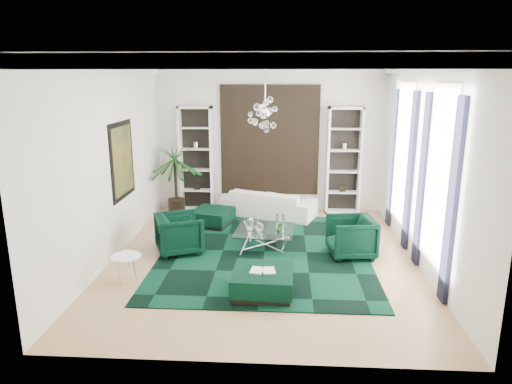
# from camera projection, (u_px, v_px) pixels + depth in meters

# --- Properties ---
(floor) EXTENTS (6.00, 7.00, 0.02)m
(floor) POSITION_uv_depth(u_px,v_px,m) (264.00, 258.00, 9.18)
(floor) COLOR tan
(floor) RESTS_ON ground
(ceiling) EXTENTS (6.00, 7.00, 0.02)m
(ceiling) POSITION_uv_depth(u_px,v_px,m) (265.00, 61.00, 8.25)
(ceiling) COLOR white
(ceiling) RESTS_ON ground
(wall_back) EXTENTS (6.00, 0.02, 3.80)m
(wall_back) POSITION_uv_depth(u_px,v_px,m) (270.00, 140.00, 12.11)
(wall_back) COLOR silver
(wall_back) RESTS_ON ground
(wall_front) EXTENTS (6.00, 0.02, 3.80)m
(wall_front) POSITION_uv_depth(u_px,v_px,m) (252.00, 221.00, 5.32)
(wall_front) COLOR silver
(wall_front) RESTS_ON ground
(wall_left) EXTENTS (0.02, 7.00, 3.80)m
(wall_left) POSITION_uv_depth(u_px,v_px,m) (110.00, 163.00, 8.89)
(wall_left) COLOR silver
(wall_left) RESTS_ON ground
(wall_right) EXTENTS (0.02, 7.00, 3.80)m
(wall_right) POSITION_uv_depth(u_px,v_px,m) (424.00, 167.00, 8.54)
(wall_right) COLOR silver
(wall_right) RESTS_ON ground
(crown_molding) EXTENTS (6.00, 7.00, 0.18)m
(crown_molding) POSITION_uv_depth(u_px,v_px,m) (265.00, 67.00, 8.27)
(crown_molding) COLOR white
(crown_molding) RESTS_ON ceiling
(ceiling_medallion) EXTENTS (0.90, 0.90, 0.05)m
(ceiling_medallion) POSITION_uv_depth(u_px,v_px,m) (265.00, 64.00, 8.55)
(ceiling_medallion) COLOR white
(ceiling_medallion) RESTS_ON ceiling
(tapestry) EXTENTS (2.50, 0.06, 2.80)m
(tapestry) POSITION_uv_depth(u_px,v_px,m) (270.00, 141.00, 12.06)
(tapestry) COLOR black
(tapestry) RESTS_ON wall_back
(shelving_left) EXTENTS (0.90, 0.38, 2.80)m
(shelving_left) POSITION_uv_depth(u_px,v_px,m) (196.00, 159.00, 12.15)
(shelving_left) COLOR white
(shelving_left) RESTS_ON floor
(shelving_right) EXTENTS (0.90, 0.38, 2.80)m
(shelving_right) POSITION_uv_depth(u_px,v_px,m) (344.00, 161.00, 11.93)
(shelving_right) COLOR white
(shelving_right) RESTS_ON floor
(painting) EXTENTS (0.04, 1.30, 1.60)m
(painting) POSITION_uv_depth(u_px,v_px,m) (123.00, 160.00, 9.48)
(painting) COLOR black
(painting) RESTS_ON wall_left
(window_near) EXTENTS (0.03, 1.10, 2.90)m
(window_near) POSITION_uv_depth(u_px,v_px,m) (439.00, 177.00, 7.67)
(window_near) COLOR white
(window_near) RESTS_ON wall_right
(curtain_near_a) EXTENTS (0.07, 0.30, 3.25)m
(curtain_near_a) POSITION_uv_depth(u_px,v_px,m) (452.00, 203.00, 6.98)
(curtain_near_a) COLOR black
(curtain_near_a) RESTS_ON floor
(curtain_near_b) EXTENTS (0.07, 0.30, 3.25)m
(curtain_near_b) POSITION_uv_depth(u_px,v_px,m) (422.00, 181.00, 8.49)
(curtain_near_b) COLOR black
(curtain_near_b) RESTS_ON floor
(window_far) EXTENTS (0.03, 1.10, 2.90)m
(window_far) POSITION_uv_depth(u_px,v_px,m) (403.00, 154.00, 9.99)
(window_far) COLOR white
(window_far) RESTS_ON wall_right
(curtain_far_a) EXTENTS (0.07, 0.30, 3.25)m
(curtain_far_a) POSITION_uv_depth(u_px,v_px,m) (410.00, 172.00, 9.30)
(curtain_far_a) COLOR black
(curtain_far_a) RESTS_ON floor
(curtain_far_b) EXTENTS (0.07, 0.30, 3.25)m
(curtain_far_b) POSITION_uv_depth(u_px,v_px,m) (392.00, 159.00, 10.81)
(curtain_far_b) COLOR black
(curtain_far_b) RESTS_ON floor
(rug) EXTENTS (4.20, 5.00, 0.02)m
(rug) POSITION_uv_depth(u_px,v_px,m) (264.00, 252.00, 9.47)
(rug) COLOR black
(rug) RESTS_ON floor
(sofa) EXTENTS (2.57, 1.67, 0.70)m
(sofa) POSITION_uv_depth(u_px,v_px,m) (269.00, 203.00, 11.85)
(sofa) COLOR white
(sofa) RESTS_ON floor
(armchair_left) EXTENTS (1.17, 1.15, 0.81)m
(armchair_left) POSITION_uv_depth(u_px,v_px,m) (179.00, 233.00, 9.37)
(armchair_left) COLOR black
(armchair_left) RESTS_ON floor
(armchair_right) EXTENTS (0.99, 0.97, 0.81)m
(armchair_right) POSITION_uv_depth(u_px,v_px,m) (351.00, 237.00, 9.17)
(armchair_right) COLOR black
(armchair_right) RESTS_ON floor
(coffee_table) EXTENTS (1.30, 1.30, 0.41)m
(coffee_table) POSITION_uv_depth(u_px,v_px,m) (265.00, 239.00, 9.66)
(coffee_table) COLOR white
(coffee_table) RESTS_ON floor
(ottoman_side) EXTENTS (1.10, 1.10, 0.40)m
(ottoman_side) POSITION_uv_depth(u_px,v_px,m) (212.00, 217.00, 11.14)
(ottoman_side) COLOR black
(ottoman_side) RESTS_ON floor
(ottoman_front) EXTENTS (1.04, 1.04, 0.40)m
(ottoman_front) POSITION_uv_depth(u_px,v_px,m) (263.00, 282.00, 7.63)
(ottoman_front) COLOR black
(ottoman_front) RESTS_ON floor
(book) EXTENTS (0.42, 0.28, 0.03)m
(book) POSITION_uv_depth(u_px,v_px,m) (263.00, 270.00, 7.57)
(book) COLOR white
(book) RESTS_ON ottoman_front
(side_table) EXTENTS (0.65, 0.65, 0.50)m
(side_table) POSITION_uv_depth(u_px,v_px,m) (127.00, 270.00, 7.99)
(side_table) COLOR white
(side_table) RESTS_ON floor
(palm) EXTENTS (1.85, 1.85, 2.40)m
(palm) POSITION_uv_depth(u_px,v_px,m) (175.00, 169.00, 11.88)
(palm) COLOR #134513
(palm) RESTS_ON floor
(chandelier) EXTENTS (0.95, 0.95, 0.72)m
(chandelier) POSITION_uv_depth(u_px,v_px,m) (265.00, 113.00, 8.77)
(chandelier) COLOR white
(chandelier) RESTS_ON ceiling
(table_plant) EXTENTS (0.14, 0.11, 0.24)m
(table_plant) POSITION_uv_depth(u_px,v_px,m) (279.00, 228.00, 9.32)
(table_plant) COLOR #134513
(table_plant) RESTS_ON coffee_table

